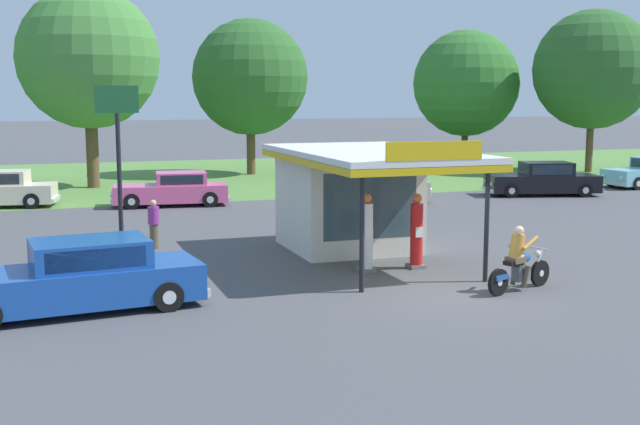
{
  "coord_description": "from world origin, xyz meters",
  "views": [
    {
      "loc": [
        -8.84,
        -16.49,
        4.58
      ],
      "look_at": [
        -1.69,
        4.31,
        1.4
      ],
      "focal_mm": 44.69,
      "sensor_mm": 36.0,
      "label": 1
    }
  ],
  "objects_px": {
    "motorcycle_with_rider": "(519,264)",
    "bystander_admiring_sedan": "(154,223)",
    "parked_car_back_row_left": "(173,190)",
    "parked_car_second_row_spare": "(372,186)",
    "parked_car_back_row_centre_right": "(543,180)",
    "roadside_pole_sign": "(118,146)",
    "gas_pump_nearside": "(366,236)",
    "gas_pump_offside": "(416,234)",
    "featured_classic_sedan": "(77,279)"
  },
  "relations": [
    {
      "from": "motorcycle_with_rider",
      "to": "bystander_admiring_sedan",
      "type": "xyz_separation_m",
      "value": [
        -7.54,
        8.32,
        0.13
      ]
    },
    {
      "from": "parked_car_back_row_left",
      "to": "roadside_pole_sign",
      "type": "xyz_separation_m",
      "value": [
        -3.25,
        -12.74,
        2.66
      ]
    },
    {
      "from": "featured_classic_sedan",
      "to": "parked_car_second_row_spare",
      "type": "distance_m",
      "value": 19.71
    },
    {
      "from": "parked_car_second_row_spare",
      "to": "parked_car_back_row_left",
      "type": "xyz_separation_m",
      "value": [
        -8.52,
        1.62,
        -0.02
      ]
    },
    {
      "from": "motorcycle_with_rider",
      "to": "roadside_pole_sign",
      "type": "height_order",
      "value": "roadside_pole_sign"
    },
    {
      "from": "featured_classic_sedan",
      "to": "bystander_admiring_sedan",
      "type": "height_order",
      "value": "featured_classic_sedan"
    },
    {
      "from": "parked_car_back_row_centre_right",
      "to": "parked_car_back_row_left",
      "type": "bearing_deg",
      "value": 173.18
    },
    {
      "from": "gas_pump_offside",
      "to": "parked_car_back_row_centre_right",
      "type": "bearing_deg",
      "value": 45.01
    },
    {
      "from": "featured_classic_sedan",
      "to": "parked_car_second_row_spare",
      "type": "relative_size",
      "value": 1.1
    },
    {
      "from": "gas_pump_offside",
      "to": "parked_car_back_row_centre_right",
      "type": "distance_m",
      "value": 18.05
    },
    {
      "from": "gas_pump_nearside",
      "to": "gas_pump_offside",
      "type": "xyz_separation_m",
      "value": [
        1.46,
        -0.0,
        -0.03
      ]
    },
    {
      "from": "parked_car_second_row_spare",
      "to": "parked_car_back_row_centre_right",
      "type": "xyz_separation_m",
      "value": [
        8.56,
        -0.43,
        0.03
      ]
    },
    {
      "from": "gas_pump_offside",
      "to": "parked_car_back_row_left",
      "type": "bearing_deg",
      "value": 106.27
    },
    {
      "from": "motorcycle_with_rider",
      "to": "parked_car_back_row_left",
      "type": "bearing_deg",
      "value": 107.08
    },
    {
      "from": "gas_pump_offside",
      "to": "parked_car_back_row_left",
      "type": "distance_m",
      "value": 15.43
    },
    {
      "from": "gas_pump_nearside",
      "to": "roadside_pole_sign",
      "type": "height_order",
      "value": "roadside_pole_sign"
    },
    {
      "from": "featured_classic_sedan",
      "to": "parked_car_back_row_left",
      "type": "bearing_deg",
      "value": 74.61
    },
    {
      "from": "motorcycle_with_rider",
      "to": "featured_classic_sedan",
      "type": "distance_m",
      "value": 10.14
    },
    {
      "from": "gas_pump_nearside",
      "to": "featured_classic_sedan",
      "type": "distance_m",
      "value": 7.55
    },
    {
      "from": "gas_pump_offside",
      "to": "featured_classic_sedan",
      "type": "distance_m",
      "value": 8.98
    },
    {
      "from": "gas_pump_offside",
      "to": "parked_car_back_row_centre_right",
      "type": "height_order",
      "value": "gas_pump_offside"
    },
    {
      "from": "gas_pump_nearside",
      "to": "parked_car_second_row_spare",
      "type": "distance_m",
      "value": 14.36
    },
    {
      "from": "motorcycle_with_rider",
      "to": "parked_car_second_row_spare",
      "type": "distance_m",
      "value": 16.59
    },
    {
      "from": "parked_car_back_row_left",
      "to": "parked_car_back_row_centre_right",
      "type": "relative_size",
      "value": 0.91
    },
    {
      "from": "parked_car_back_row_left",
      "to": "parked_car_back_row_centre_right",
      "type": "xyz_separation_m",
      "value": [
        17.08,
        -2.04,
        0.05
      ]
    },
    {
      "from": "gas_pump_nearside",
      "to": "gas_pump_offside",
      "type": "distance_m",
      "value": 1.46
    },
    {
      "from": "gas_pump_offside",
      "to": "parked_car_back_row_centre_right",
      "type": "relative_size",
      "value": 0.36
    },
    {
      "from": "gas_pump_offside",
      "to": "motorcycle_with_rider",
      "type": "bearing_deg",
      "value": -69.16
    },
    {
      "from": "roadside_pole_sign",
      "to": "motorcycle_with_rider",
      "type": "bearing_deg",
      "value": -30.66
    },
    {
      "from": "gas_pump_nearside",
      "to": "gas_pump_offside",
      "type": "bearing_deg",
      "value": -0.0
    },
    {
      "from": "gas_pump_nearside",
      "to": "parked_car_back_row_left",
      "type": "distance_m",
      "value": 15.09
    },
    {
      "from": "motorcycle_with_rider",
      "to": "featured_classic_sedan",
      "type": "height_order",
      "value": "motorcycle_with_rider"
    },
    {
      "from": "parked_car_second_row_spare",
      "to": "parked_car_back_row_centre_right",
      "type": "relative_size",
      "value": 0.93
    },
    {
      "from": "gas_pump_offside",
      "to": "motorcycle_with_rider",
      "type": "distance_m",
      "value": 3.36
    },
    {
      "from": "parked_car_back_row_left",
      "to": "motorcycle_with_rider",
      "type": "bearing_deg",
      "value": -72.92
    },
    {
      "from": "gas_pump_nearside",
      "to": "parked_car_back_row_left",
      "type": "relative_size",
      "value": 0.41
    },
    {
      "from": "motorcycle_with_rider",
      "to": "roadside_pole_sign",
      "type": "xyz_separation_m",
      "value": [
        -8.76,
        5.19,
        2.67
      ]
    },
    {
      "from": "gas_pump_offside",
      "to": "bystander_admiring_sedan",
      "type": "relative_size",
      "value": 1.36
    },
    {
      "from": "bystander_admiring_sedan",
      "to": "roadside_pole_sign",
      "type": "distance_m",
      "value": 4.21
    },
    {
      "from": "parked_car_back_row_left",
      "to": "parked_car_back_row_centre_right",
      "type": "distance_m",
      "value": 17.21
    },
    {
      "from": "parked_car_back_row_left",
      "to": "parked_car_back_row_centre_right",
      "type": "height_order",
      "value": "parked_car_back_row_centre_right"
    },
    {
      "from": "motorcycle_with_rider",
      "to": "parked_car_back_row_left",
      "type": "relative_size",
      "value": 0.42
    },
    {
      "from": "parked_car_back_row_left",
      "to": "bystander_admiring_sedan",
      "type": "height_order",
      "value": "bystander_admiring_sedan"
    },
    {
      "from": "parked_car_back_row_left",
      "to": "parked_car_back_row_centre_right",
      "type": "bearing_deg",
      "value": -6.82
    },
    {
      "from": "motorcycle_with_rider",
      "to": "featured_classic_sedan",
      "type": "relative_size",
      "value": 0.37
    },
    {
      "from": "gas_pump_nearside",
      "to": "parked_car_back_row_centre_right",
      "type": "relative_size",
      "value": 0.38
    },
    {
      "from": "gas_pump_offside",
      "to": "gas_pump_nearside",
      "type": "bearing_deg",
      "value": 180.0
    },
    {
      "from": "featured_classic_sedan",
      "to": "gas_pump_nearside",
      "type": "bearing_deg",
      "value": 12.17
    },
    {
      "from": "gas_pump_nearside",
      "to": "parked_car_back_row_left",
      "type": "bearing_deg",
      "value": 100.95
    },
    {
      "from": "featured_classic_sedan",
      "to": "parked_car_back_row_left",
      "type": "height_order",
      "value": "featured_classic_sedan"
    }
  ]
}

